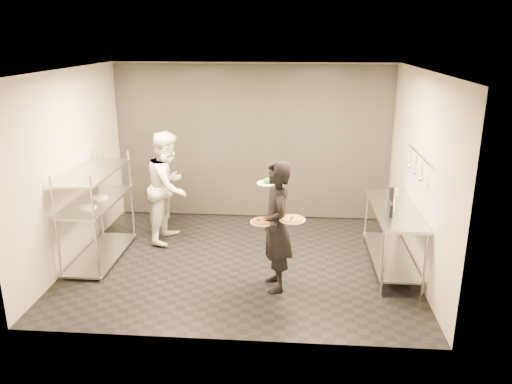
# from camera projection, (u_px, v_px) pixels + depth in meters

# --- Properties ---
(room_shell) EXTENTS (5.00, 4.00, 2.80)m
(room_shell) POSITION_uv_depth(u_px,v_px,m) (249.00, 153.00, 8.17)
(room_shell) COLOR black
(room_shell) RESTS_ON ground
(pass_rack) EXTENTS (0.60, 1.60, 1.50)m
(pass_rack) POSITION_uv_depth(u_px,v_px,m) (97.00, 210.00, 7.40)
(pass_rack) COLOR silver
(pass_rack) RESTS_ON ground
(prep_counter) EXTENTS (0.60, 1.80, 0.92)m
(prep_counter) POSITION_uv_depth(u_px,v_px,m) (393.00, 227.00, 7.12)
(prep_counter) COLOR silver
(prep_counter) RESTS_ON ground
(utensil_rail) EXTENTS (0.07, 1.20, 0.31)m
(utensil_rail) POSITION_uv_depth(u_px,v_px,m) (417.00, 165.00, 6.83)
(utensil_rail) COLOR silver
(utensil_rail) RESTS_ON room_shell
(waiter) EXTENTS (0.56, 0.72, 1.75)m
(waiter) POSITION_uv_depth(u_px,v_px,m) (276.00, 227.00, 6.46)
(waiter) COLOR black
(waiter) RESTS_ON ground
(chef) EXTENTS (0.80, 0.96, 1.81)m
(chef) POSITION_uv_depth(u_px,v_px,m) (169.00, 187.00, 8.05)
(chef) COLOR silver
(chef) RESTS_ON ground
(pizza_plate_near) EXTENTS (0.31, 0.31, 0.05)m
(pizza_plate_near) POSITION_uv_depth(u_px,v_px,m) (263.00, 221.00, 6.29)
(pizza_plate_near) COLOR white
(pizza_plate_near) RESTS_ON waiter
(pizza_plate_far) EXTENTS (0.33, 0.33, 0.05)m
(pizza_plate_far) POSITION_uv_depth(u_px,v_px,m) (292.00, 219.00, 6.22)
(pizza_plate_far) COLOR white
(pizza_plate_far) RESTS_ON waiter
(salad_plate) EXTENTS (0.30, 0.30, 0.07)m
(salad_plate) POSITION_uv_depth(u_px,v_px,m) (268.00, 182.00, 6.60)
(salad_plate) COLOR white
(salad_plate) RESTS_ON waiter
(pos_monitor) EXTENTS (0.06, 0.23, 0.17)m
(pos_monitor) POSITION_uv_depth(u_px,v_px,m) (390.00, 209.00, 6.73)
(pos_monitor) COLOR black
(pos_monitor) RESTS_ON prep_counter
(bottle_green) EXTENTS (0.06, 0.06, 0.23)m
(bottle_green) POSITION_uv_depth(u_px,v_px,m) (396.00, 202.00, 6.90)
(bottle_green) COLOR #939F92
(bottle_green) RESTS_ON prep_counter
(bottle_clear) EXTENTS (0.06, 0.06, 0.22)m
(bottle_clear) POSITION_uv_depth(u_px,v_px,m) (396.00, 196.00, 7.17)
(bottle_clear) COLOR #939F92
(bottle_clear) RESTS_ON prep_counter
(bottle_dark) EXTENTS (0.07, 0.07, 0.24)m
(bottle_dark) POSITION_uv_depth(u_px,v_px,m) (391.00, 195.00, 7.18)
(bottle_dark) COLOR black
(bottle_dark) RESTS_ON prep_counter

